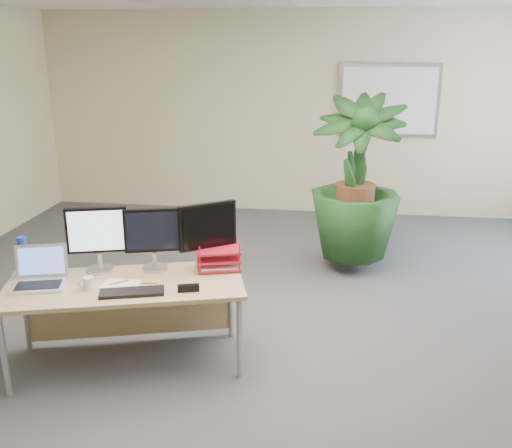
# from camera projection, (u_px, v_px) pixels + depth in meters

# --- Properties ---
(floor) EXTENTS (8.00, 8.00, 0.00)m
(floor) POSITION_uv_depth(u_px,v_px,m) (256.00, 357.00, 4.31)
(floor) COLOR #48494D
(floor) RESTS_ON ground
(back_wall) EXTENTS (7.00, 0.04, 2.70)m
(back_wall) POSITION_uv_depth(u_px,v_px,m) (296.00, 114.00, 7.67)
(back_wall) COLOR beige
(back_wall) RESTS_ON floor
(whiteboard) EXTENTS (1.30, 0.04, 0.95)m
(whiteboard) POSITION_uv_depth(u_px,v_px,m) (389.00, 101.00, 7.42)
(whiteboard) COLOR #AAAAAF
(whiteboard) RESTS_ON back_wall
(desk) EXTENTS (1.80, 1.14, 0.64)m
(desk) POSITION_uv_depth(u_px,v_px,m) (127.00, 295.00, 4.17)
(desk) COLOR tan
(desk) RESTS_ON floor
(floor_plant) EXTENTS (0.97, 0.97, 1.50)m
(floor_plant) POSITION_uv_depth(u_px,v_px,m) (355.00, 199.00, 5.79)
(floor_plant) COLOR #143716
(floor_plant) RESTS_ON floor
(monitor_left) EXTENTS (0.43, 0.20, 0.49)m
(monitor_left) POSITION_uv_depth(u_px,v_px,m) (97.00, 235.00, 4.18)
(monitor_left) COLOR #B5B5BA
(monitor_left) RESTS_ON desk
(monitor_right) EXTENTS (0.42, 0.19, 0.47)m
(monitor_right) POSITION_uv_depth(u_px,v_px,m) (153.00, 235.00, 4.21)
(monitor_right) COLOR #B5B5BA
(monitor_right) RESTS_ON desk
(monitor_dark) EXTENTS (0.39, 0.29, 0.50)m
(monitor_dark) POSITION_uv_depth(u_px,v_px,m) (208.00, 231.00, 4.26)
(monitor_dark) COLOR #B5B5BA
(monitor_dark) RESTS_ON desk
(laptop) EXTENTS (0.43, 0.40, 0.26)m
(laptop) POSITION_uv_depth(u_px,v_px,m) (40.00, 275.00, 4.02)
(laptop) COLOR silver
(laptop) RESTS_ON desk
(keyboard) EXTENTS (0.46, 0.26, 0.02)m
(keyboard) POSITION_uv_depth(u_px,v_px,m) (132.00, 292.00, 3.87)
(keyboard) COLOR black
(keyboard) RESTS_ON desk
(coffee_mug) EXTENTS (0.11, 0.08, 0.09)m
(coffee_mug) POSITION_uv_depth(u_px,v_px,m) (88.00, 283.00, 3.94)
(coffee_mug) COLOR white
(coffee_mug) RESTS_ON desk
(spiral_notebook) EXTENTS (0.27, 0.20, 0.01)m
(spiral_notebook) POSITION_uv_depth(u_px,v_px,m) (121.00, 285.00, 4.00)
(spiral_notebook) COLOR white
(spiral_notebook) RESTS_ON desk
(orange_pen) EXTENTS (0.11, 0.10, 0.01)m
(orange_pen) POSITION_uv_depth(u_px,v_px,m) (120.00, 282.00, 4.02)
(orange_pen) COLOR orange
(orange_pen) RESTS_ON spiral_notebook
(yellow_highlighter) EXTENTS (0.12, 0.03, 0.02)m
(yellow_highlighter) POSITION_uv_depth(u_px,v_px,m) (150.00, 282.00, 4.04)
(yellow_highlighter) COLOR yellow
(yellow_highlighter) RESTS_ON desk
(water_bottle) EXTENTS (0.08, 0.08, 0.30)m
(water_bottle) POSITION_uv_depth(u_px,v_px,m) (24.00, 257.00, 4.14)
(water_bottle) COLOR silver
(water_bottle) RESTS_ON desk
(letter_tray) EXTENTS (0.38, 0.32, 0.15)m
(letter_tray) POSITION_uv_depth(u_px,v_px,m) (219.00, 260.00, 4.29)
(letter_tray) COLOR red
(letter_tray) RESTS_ON desk
(stapler) EXTENTS (0.15, 0.08, 0.05)m
(stapler) POSITION_uv_depth(u_px,v_px,m) (188.00, 288.00, 3.90)
(stapler) COLOR black
(stapler) RESTS_ON desk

